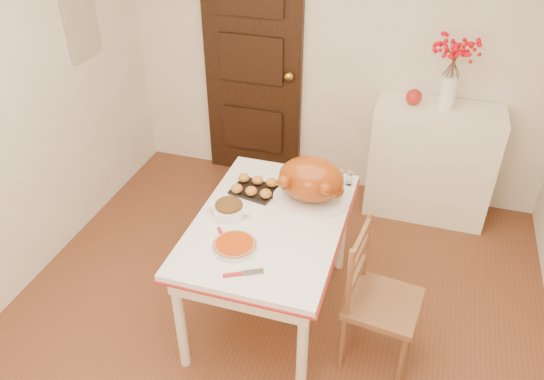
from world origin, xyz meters
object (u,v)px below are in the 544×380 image
(sideboard, at_px, (431,162))
(kitchen_table, at_px, (270,267))
(turkey_platter, at_px, (311,181))
(pumpkin_pie, at_px, (235,245))
(chair_oak, at_px, (384,301))

(sideboard, xyz_separation_m, kitchen_table, (-0.89, -1.46, -0.09))
(turkey_platter, height_order, pumpkin_pie, turkey_platter)
(sideboard, distance_m, turkey_platter, 1.46)
(chair_oak, bearing_deg, kitchen_table, 85.17)
(sideboard, relative_size, turkey_platter, 2.03)
(chair_oak, bearing_deg, sideboard, 0.56)
(kitchen_table, bearing_deg, sideboard, 58.47)
(sideboard, distance_m, chair_oak, 1.61)
(sideboard, xyz_separation_m, chair_oak, (-0.17, -1.60, -0.02))
(kitchen_table, xyz_separation_m, chair_oak, (0.73, -0.15, 0.07))
(pumpkin_pie, bearing_deg, sideboard, 60.41)
(kitchen_table, relative_size, pumpkin_pie, 5.29)
(sideboard, bearing_deg, pumpkin_pie, -119.59)
(sideboard, height_order, kitchen_table, sideboard)
(sideboard, bearing_deg, turkey_platter, -120.52)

